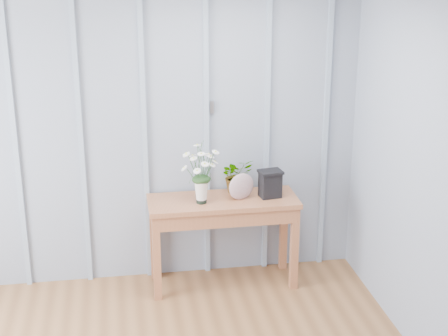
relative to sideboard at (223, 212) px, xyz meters
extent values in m
cube|color=#8A93A6|center=(-0.85, 0.25, 0.61)|extent=(4.00, 0.01, 2.50)
cube|color=white|center=(-0.85, -1.99, 1.86)|extent=(4.00, 4.50, 0.01)
cube|color=#A4A4A8|center=(-0.05, 0.24, 0.81)|extent=(0.03, 0.01, 0.10)
cube|color=#899BB0|center=(-1.60, 0.24, 0.61)|extent=(0.04, 0.03, 2.50)
cube|color=#899BB0|center=(-1.10, 0.24, 0.61)|extent=(0.04, 0.03, 2.50)
cube|color=#899BB0|center=(-0.60, 0.24, 0.61)|extent=(0.04, 0.03, 2.50)
cube|color=#899BB0|center=(-0.10, 0.24, 0.61)|extent=(0.04, 0.03, 2.50)
cube|color=#899BB0|center=(0.40, 0.24, 0.61)|extent=(0.04, 0.03, 2.50)
cube|color=#899BB0|center=(0.90, 0.24, 0.61)|extent=(0.04, 0.03, 2.50)
cube|color=#995937|center=(0.00, 0.00, 0.09)|extent=(1.20, 0.45, 0.04)
cube|color=#995937|center=(0.00, 0.00, 0.01)|extent=(1.13, 0.42, 0.12)
cube|color=#995937|center=(-0.55, -0.18, -0.28)|extent=(0.06, 0.06, 0.71)
cube|color=#995937|center=(0.56, -0.18, -0.28)|extent=(0.06, 0.06, 0.71)
cube|color=#995937|center=(-0.55, 0.18, -0.28)|extent=(0.06, 0.06, 0.71)
cube|color=#995937|center=(0.56, 0.18, -0.28)|extent=(0.06, 0.06, 0.71)
cylinder|color=black|center=(-0.18, -0.05, 0.14)|extent=(0.08, 0.08, 0.05)
cone|color=white|center=(-0.18, -0.05, 0.22)|extent=(0.14, 0.14, 0.19)
ellipsoid|color=#193B18|center=(-0.18, -0.05, 0.31)|extent=(0.15, 0.12, 0.08)
imported|color=#193B18|center=(0.13, 0.14, 0.26)|extent=(0.31, 0.29, 0.29)
ellipsoid|color=#874F66|center=(0.14, -0.03, 0.22)|extent=(0.23, 0.12, 0.22)
cube|color=black|center=(0.38, -0.01, 0.22)|extent=(0.18, 0.15, 0.20)
cube|color=black|center=(0.38, -0.01, 0.33)|extent=(0.20, 0.17, 0.02)
camera|label=1|loc=(-0.83, -5.04, 2.14)|focal=55.00mm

